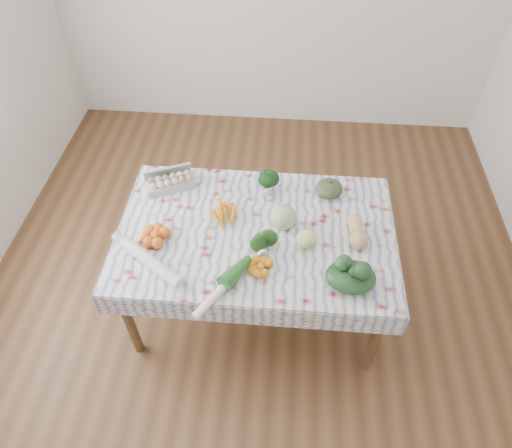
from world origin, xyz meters
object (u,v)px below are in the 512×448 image
(kabocha_squash, at_px, (329,189))
(butternut_squash, at_px, (357,231))
(egg_carton, at_px, (171,183))
(dining_table, at_px, (256,240))
(cabbage, at_px, (283,217))
(grapefruit, at_px, (306,239))

(kabocha_squash, xyz_separation_m, butternut_squash, (0.15, -0.35, -0.00))
(egg_carton, bearing_deg, dining_table, -53.06)
(kabocha_squash, distance_m, cabbage, 0.40)
(cabbage, relative_size, grapefruit, 1.34)
(butternut_squash, bearing_deg, kabocha_squash, 110.11)
(kabocha_squash, xyz_separation_m, cabbage, (-0.28, -0.29, 0.02))
(dining_table, distance_m, grapefruit, 0.34)
(kabocha_squash, distance_m, butternut_squash, 0.38)
(kabocha_squash, bearing_deg, cabbage, -133.78)
(dining_table, distance_m, kabocha_squash, 0.57)
(cabbage, bearing_deg, grapefruit, -45.69)
(butternut_squash, bearing_deg, egg_carton, 160.82)
(cabbage, relative_size, butternut_squash, 0.64)
(grapefruit, bearing_deg, cabbage, 134.31)
(kabocha_squash, bearing_deg, grapefruit, -108.15)
(kabocha_squash, bearing_deg, dining_table, -141.94)
(kabocha_squash, bearing_deg, butternut_squash, -66.30)
(egg_carton, xyz_separation_m, butternut_squash, (1.17, -0.33, 0.01))
(egg_carton, xyz_separation_m, cabbage, (0.74, -0.27, 0.03))
(egg_carton, distance_m, grapefruit, 0.97)
(dining_table, xyz_separation_m, kabocha_squash, (0.44, 0.34, 0.14))
(kabocha_squash, bearing_deg, egg_carton, -178.83)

